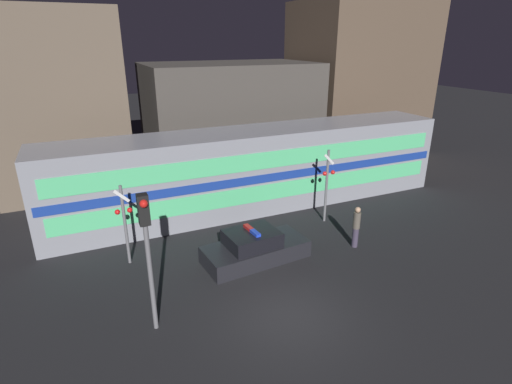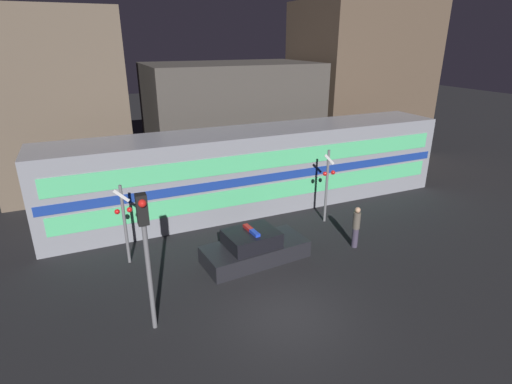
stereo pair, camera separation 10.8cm
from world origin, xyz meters
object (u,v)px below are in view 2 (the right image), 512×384
train (257,169)px  crossing_signal_near (327,183)px  traffic_light_corner (146,241)px  police_car (254,248)px  pedestrian (356,227)px

train → crossing_signal_near: (2.26, -3.17, -0.05)m
train → traffic_light_corner: 10.28m
train → police_car: bearing=-115.0°
traffic_light_corner → police_car: bearing=29.1°
pedestrian → traffic_light_corner: traffic_light_corner is taller
train → police_car: train is taller
pedestrian → police_car: bearing=170.0°
pedestrian → traffic_light_corner: size_ratio=0.41×
train → pedestrian: size_ratio=11.36×
traffic_light_corner → pedestrian: bearing=11.0°
train → pedestrian: bearing=-71.2°
pedestrian → traffic_light_corner: 9.26m
crossing_signal_near → traffic_light_corner: bearing=-154.1°
crossing_signal_near → traffic_light_corner: 10.18m
train → crossing_signal_near: bearing=-54.6°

